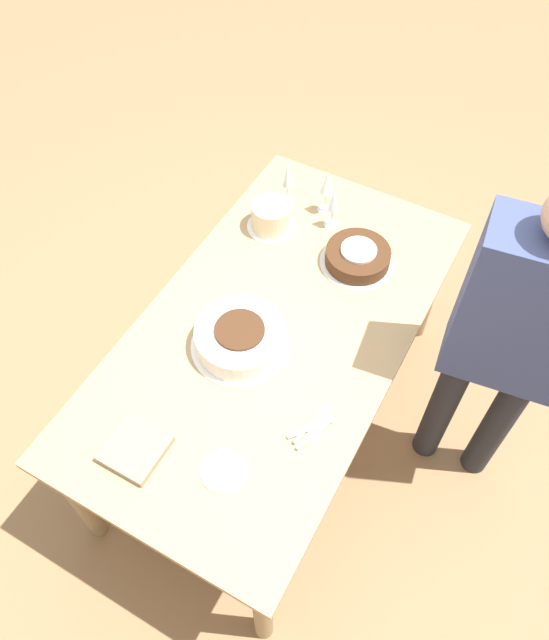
{
  "coord_description": "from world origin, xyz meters",
  "views": [
    {
      "loc": [
        -1.18,
        -0.65,
        2.63
      ],
      "look_at": [
        0.0,
        0.0,
        0.79
      ],
      "focal_mm": 35.0,
      "sensor_mm": 36.0,
      "label": 1
    }
  ],
  "objects_px": {
    "cake_center_white": "(240,338)",
    "cake_front_chocolate": "(358,257)",
    "wine_glass_near": "(327,184)",
    "person_cutting": "(513,334)",
    "wine_glass_far": "(288,177)",
    "cake_back_decorated": "(271,217)",
    "wine_glass_extra": "(333,202)"
  },
  "relations": [
    {
      "from": "wine_glass_extra",
      "to": "person_cutting",
      "type": "xyz_separation_m",
      "value": [
        -0.35,
        -0.82,
        0.07
      ]
    },
    {
      "from": "cake_front_chocolate",
      "to": "cake_back_decorated",
      "type": "xyz_separation_m",
      "value": [
        0.01,
        0.4,
        0.02
      ]
    },
    {
      "from": "cake_center_white",
      "to": "person_cutting",
      "type": "height_order",
      "value": "person_cutting"
    },
    {
      "from": "cake_front_chocolate",
      "to": "wine_glass_near",
      "type": "xyz_separation_m",
      "value": [
        0.21,
        0.25,
        0.11
      ]
    },
    {
      "from": "cake_front_chocolate",
      "to": "wine_glass_near",
      "type": "distance_m",
      "value": 0.34
    },
    {
      "from": "cake_center_white",
      "to": "wine_glass_extra",
      "type": "bearing_deg",
      "value": -1.69
    },
    {
      "from": "wine_glass_near",
      "to": "person_cutting",
      "type": "xyz_separation_m",
      "value": [
        -0.42,
        -0.88,
        0.06
      ]
    },
    {
      "from": "cake_front_chocolate",
      "to": "person_cutting",
      "type": "distance_m",
      "value": 0.69
    },
    {
      "from": "cake_back_decorated",
      "to": "person_cutting",
      "type": "relative_size",
      "value": 0.13
    },
    {
      "from": "person_cutting",
      "to": "wine_glass_far",
      "type": "bearing_deg",
      "value": -27.68
    },
    {
      "from": "cake_back_decorated",
      "to": "cake_center_white",
      "type": "bearing_deg",
      "value": -161.3
    },
    {
      "from": "wine_glass_near",
      "to": "wine_glass_far",
      "type": "bearing_deg",
      "value": 101.04
    },
    {
      "from": "cake_front_chocolate",
      "to": "cake_back_decorated",
      "type": "bearing_deg",
      "value": 88.58
    },
    {
      "from": "cake_back_decorated",
      "to": "wine_glass_near",
      "type": "bearing_deg",
      "value": -38.02
    },
    {
      "from": "cake_front_chocolate",
      "to": "wine_glass_near",
      "type": "height_order",
      "value": "wine_glass_near"
    },
    {
      "from": "cake_front_chocolate",
      "to": "cake_back_decorated",
      "type": "distance_m",
      "value": 0.4
    },
    {
      "from": "cake_center_white",
      "to": "wine_glass_near",
      "type": "bearing_deg",
      "value": 3.11
    },
    {
      "from": "cake_back_decorated",
      "to": "wine_glass_extra",
      "type": "height_order",
      "value": "wine_glass_extra"
    },
    {
      "from": "wine_glass_near",
      "to": "cake_center_white",
      "type": "bearing_deg",
      "value": -176.89
    },
    {
      "from": "wine_glass_near",
      "to": "wine_glass_extra",
      "type": "distance_m",
      "value": 0.09
    },
    {
      "from": "wine_glass_near",
      "to": "person_cutting",
      "type": "relative_size",
      "value": 0.13
    },
    {
      "from": "cake_front_chocolate",
      "to": "wine_glass_extra",
      "type": "xyz_separation_m",
      "value": [
        0.14,
        0.18,
        0.1
      ]
    },
    {
      "from": "cake_center_white",
      "to": "cake_front_chocolate",
      "type": "distance_m",
      "value": 0.61
    },
    {
      "from": "wine_glass_near",
      "to": "wine_glass_far",
      "type": "distance_m",
      "value": 0.17
    },
    {
      "from": "wine_glass_far",
      "to": "wine_glass_extra",
      "type": "distance_m",
      "value": 0.23
    },
    {
      "from": "cake_front_chocolate",
      "to": "person_cutting",
      "type": "relative_size",
      "value": 0.19
    },
    {
      "from": "wine_glass_near",
      "to": "wine_glass_far",
      "type": "height_order",
      "value": "wine_glass_far"
    },
    {
      "from": "person_cutting",
      "to": "wine_glass_near",
      "type": "bearing_deg",
      "value": -32.88
    },
    {
      "from": "cake_back_decorated",
      "to": "person_cutting",
      "type": "height_order",
      "value": "person_cutting"
    },
    {
      "from": "cake_center_white",
      "to": "wine_glass_extra",
      "type": "distance_m",
      "value": 0.72
    },
    {
      "from": "wine_glass_far",
      "to": "person_cutting",
      "type": "bearing_deg",
      "value": -110.29
    },
    {
      "from": "wine_glass_extra",
      "to": "cake_front_chocolate",
      "type": "bearing_deg",
      "value": -127.39
    }
  ]
}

